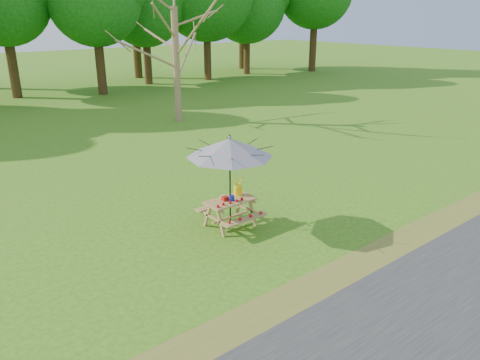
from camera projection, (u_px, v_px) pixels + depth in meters
ground at (269, 223)px, 11.40m from camera, size 120.00×120.00×0.00m
road at (473, 322)px, 7.75m from camera, size 120.00×4.00×0.01m
drygrass_strip at (364, 269)px, 9.36m from camera, size 120.00×1.20×0.01m
picnic_table at (230, 213)px, 11.17m from camera, size 1.20×1.32×0.67m
patio_umbrella at (230, 148)px, 10.63m from camera, size 2.33×2.33×2.25m
produce_bins at (228, 198)px, 11.03m from camera, size 0.25×0.34×0.13m
tomatoes_row at (230, 202)px, 10.82m from camera, size 0.77×0.13×0.07m
flower_bucket at (238, 185)px, 11.28m from camera, size 0.35×0.32×0.46m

